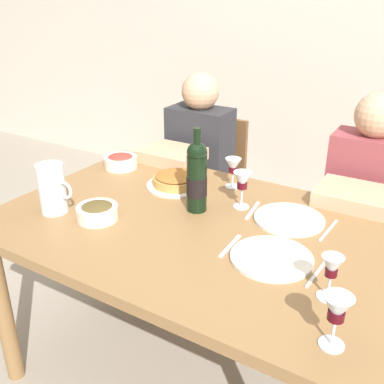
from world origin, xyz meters
name	(u,v)px	position (x,y,z in m)	size (l,w,h in m)	color
ground_plane	(196,374)	(0.00, 0.00, 0.00)	(8.00, 8.00, 0.00)	gray
back_wall	(354,14)	(0.00, 1.99, 1.40)	(8.00, 0.10, 2.80)	beige
dining_table	(196,244)	(0.00, 0.00, 0.67)	(1.50, 1.00, 0.76)	olive
wine_bottle	(197,177)	(-0.05, 0.09, 0.90)	(0.08, 0.08, 0.33)	black
water_pitcher	(53,191)	(-0.52, -0.21, 0.85)	(0.16, 0.10, 0.20)	silver
baked_tart	(176,181)	(-0.25, 0.24, 0.79)	(0.26, 0.26, 0.06)	silver
salad_bowl	(121,161)	(-0.61, 0.29, 0.79)	(0.16, 0.16, 0.07)	silver
olive_bowl	(97,211)	(-0.33, -0.17, 0.79)	(0.16, 0.16, 0.07)	silver
wine_glass_left_diner	(242,182)	(0.08, 0.21, 0.87)	(0.07, 0.07, 0.15)	silver
wine_glass_right_diner	(332,269)	(0.55, -0.18, 0.86)	(0.06, 0.06, 0.14)	silver
wine_glass_centre	(337,311)	(0.61, -0.37, 0.87)	(0.07, 0.07, 0.15)	silver
wine_glass_spare	(233,167)	(-0.04, 0.37, 0.85)	(0.07, 0.07, 0.13)	silver
dinner_plate_left_setting	(272,258)	(0.34, -0.09, 0.77)	(0.27, 0.27, 0.01)	silver
dinner_plate_right_setting	(289,219)	(0.29, 0.20, 0.77)	(0.26, 0.26, 0.01)	white
fork_left_setting	(230,246)	(0.19, -0.09, 0.76)	(0.16, 0.01, 0.01)	silver
knife_left_setting	(317,273)	(0.49, -0.09, 0.76)	(0.18, 0.01, 0.01)	silver
knife_right_setting	(329,230)	(0.44, 0.20, 0.76)	(0.18, 0.01, 0.01)	silver
spoon_right_setting	(253,210)	(0.14, 0.20, 0.76)	(0.16, 0.01, 0.01)	silver
chair_left	(210,182)	(-0.45, 0.90, 0.50)	(0.41, 0.41, 0.87)	brown
diner_left	(189,176)	(-0.45, 0.66, 0.62)	(0.34, 0.50, 1.16)	#2D2D33
chair_right	(364,220)	(0.45, 0.88, 0.50)	(0.41, 0.41, 0.87)	brown
diner_right	(357,218)	(0.45, 0.64, 0.62)	(0.34, 0.51, 1.16)	#8E3D42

